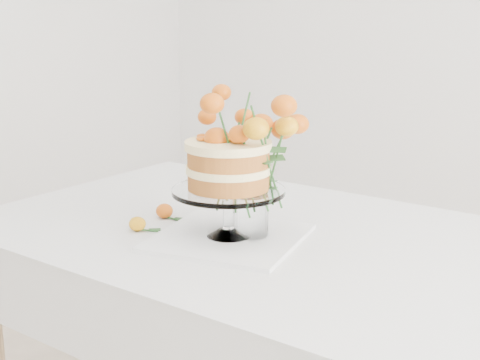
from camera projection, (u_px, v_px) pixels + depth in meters
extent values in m
cube|color=tan|center=(255.00, 239.00, 1.69)|extent=(1.40, 0.90, 0.04)
cylinder|color=tan|center=(173.00, 277.00, 2.43)|extent=(0.06, 0.06, 0.71)
cube|color=white|center=(255.00, 231.00, 1.69)|extent=(1.42, 0.92, 0.01)
cube|color=white|center=(339.00, 224.00, 2.07)|extent=(1.42, 0.01, 0.20)
cube|color=white|center=(124.00, 337.00, 1.35)|extent=(1.42, 0.01, 0.20)
cube|color=white|center=(71.00, 220.00, 2.12)|extent=(0.01, 0.92, 0.20)
cube|color=white|center=(229.00, 238.00, 1.61)|extent=(0.40, 0.40, 0.01)
cylinder|color=white|center=(229.00, 211.00, 1.59)|extent=(0.03, 0.03, 0.09)
cylinder|color=white|center=(229.00, 191.00, 1.58)|extent=(0.27, 0.27, 0.01)
cylinder|color=#A75025|center=(228.00, 180.00, 1.57)|extent=(0.20, 0.20, 0.04)
cylinder|color=#FEEFA4|center=(228.00, 169.00, 1.57)|extent=(0.21, 0.21, 0.02)
cylinder|color=#A75025|center=(228.00, 157.00, 1.56)|extent=(0.20, 0.20, 0.04)
cylinder|color=#FEEFA4|center=(228.00, 145.00, 1.55)|extent=(0.22, 0.22, 0.02)
cylinder|color=white|center=(251.00, 238.00, 1.61)|extent=(0.06, 0.06, 0.01)
cylinder|color=white|center=(251.00, 218.00, 1.60)|extent=(0.08, 0.08, 0.09)
ellipsoid|color=#ECB014|center=(137.00, 224.00, 1.67)|extent=(0.04, 0.04, 0.04)
cylinder|color=#295E25|center=(149.00, 231.00, 1.67)|extent=(0.05, 0.02, 0.00)
ellipsoid|color=#D1630A|center=(164.00, 211.00, 1.78)|extent=(0.05, 0.05, 0.04)
cylinder|color=#295E25|center=(173.00, 219.00, 1.76)|extent=(0.06, 0.01, 0.00)
ellipsoid|color=yellow|center=(193.00, 230.00, 1.67)|extent=(0.03, 0.02, 0.00)
ellipsoid|color=yellow|center=(214.00, 242.00, 1.59)|extent=(0.03, 0.02, 0.00)
ellipsoid|color=yellow|center=(217.00, 250.00, 1.53)|extent=(0.03, 0.02, 0.00)
ellipsoid|color=yellow|center=(165.00, 215.00, 1.79)|extent=(0.03, 0.02, 0.00)
ellipsoid|color=yellow|center=(136.00, 219.00, 1.76)|extent=(0.03, 0.02, 0.00)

